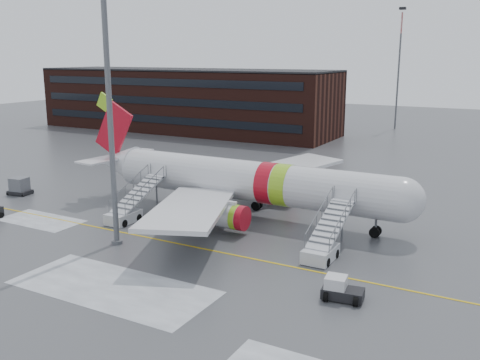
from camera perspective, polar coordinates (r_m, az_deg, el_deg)
The scene contains 9 objects.
ground at distance 41.57m, azimuth 2.28°, elevation -8.02°, with size 260.00×260.00×0.00m, color #494C4F.
airliner at distance 50.61m, azimuth 0.15°, elevation -0.07°, with size 35.03×32.97×11.18m.
airstair_fwd at distance 41.31m, azimuth 8.96°, elevation -6.74°, with size 2.05×7.70×3.48m.
airstair_aft at distance 50.63m, azimuth -11.78°, elevation -3.10°, with size 2.05×7.70×3.48m.
pushback_tug at distance 34.90m, azimuth 10.65°, elevation -11.40°, with size 2.74×2.20×1.47m.
uld_container at distance 63.71m, azimuth -22.45°, elevation -0.65°, with size 2.54×2.02×1.88m.
light_mast_near at distance 42.55m, azimuth -13.95°, elevation 11.05°, with size 1.20×1.20×26.60m.
terminal_building at distance 109.53m, azimuth -5.94°, elevation 8.52°, with size 62.00×16.11×12.30m.
light_mast_far_n at distance 115.50m, azimuth 16.62°, elevation 12.09°, with size 1.20×1.20×24.25m.
Camera 1 is at (17.26, -34.70, 15.06)m, focal length 40.00 mm.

